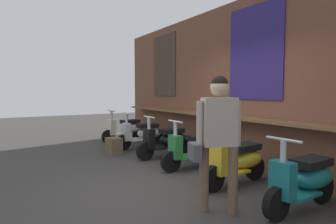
{
  "coord_description": "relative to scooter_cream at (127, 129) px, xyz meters",
  "views": [
    {
      "loc": [
        3.74,
        -2.25,
        1.51
      ],
      "look_at": [
        -1.54,
        1.0,
        1.05
      ],
      "focal_mm": 30.04,
      "sensor_mm": 36.0,
      "label": 1
    }
  ],
  "objects": [
    {
      "name": "scooter_yellow",
      "position": [
        4.58,
        -0.0,
        0.0
      ],
      "size": [
        0.5,
        1.4,
        0.97
      ],
      "rotation": [
        0.0,
        0.0,
        -1.49
      ],
      "color": "gold",
      "rests_on": "ground_plane"
    },
    {
      "name": "scooter_green",
      "position": [
        3.43,
        0.0,
        0.0
      ],
      "size": [
        0.46,
        1.4,
        0.97
      ],
      "rotation": [
        0.0,
        0.0,
        -1.58
      ],
      "color": "#237533",
      "rests_on": "ground_plane"
    },
    {
      "name": "shopper_with_handbag",
      "position": [
        5.19,
        -1.01,
        0.66
      ],
      "size": [
        0.42,
        0.67,
        1.71
      ],
      "rotation": [
        0.0,
        0.0,
        -0.34
      ],
      "color": "brown",
      "rests_on": "ground_plane"
    },
    {
      "name": "scooter_cream",
      "position": [
        0.0,
        0.0,
        0.0
      ],
      "size": [
        0.48,
        1.4,
        0.97
      ],
      "rotation": [
        0.0,
        0.0,
        -1.51
      ],
      "color": "beige",
      "rests_on": "ground_plane"
    },
    {
      "name": "scooter_teal",
      "position": [
        5.72,
        0.0,
        0.0
      ],
      "size": [
        0.46,
        1.4,
        0.97
      ],
      "rotation": [
        0.0,
        0.0,
        -1.54
      ],
      "color": "#197075",
      "rests_on": "ground_plane"
    },
    {
      "name": "scooter_black",
      "position": [
        2.36,
        0.0,
        0.0
      ],
      "size": [
        0.46,
        1.4,
        0.97
      ],
      "rotation": [
        0.0,
        0.0,
        -1.55
      ],
      "color": "black",
      "rests_on": "ground_plane"
    },
    {
      "name": "market_stall_facade",
      "position": [
        4.06,
        0.94,
        1.26
      ],
      "size": [
        10.43,
        0.61,
        3.31
      ],
      "color": "brown",
      "rests_on": "ground_plane"
    },
    {
      "name": "ground_plane",
      "position": [
        4.06,
        -1.08,
        -0.39
      ],
      "size": [
        29.19,
        29.19,
        0.0
      ],
      "primitive_type": "plane",
      "color": "#383533"
    },
    {
      "name": "scooter_silver",
      "position": [
        1.15,
        0.0,
        0.0
      ],
      "size": [
        0.46,
        1.4,
        0.97
      ],
      "rotation": [
        0.0,
        0.0,
        -1.61
      ],
      "color": "#B2B5BA",
      "rests_on": "ground_plane"
    },
    {
      "name": "merchandise_crate",
      "position": [
        1.4,
        -0.94,
        -0.19
      ],
      "size": [
        0.4,
        0.33,
        0.39
      ],
      "primitive_type": "cube",
      "rotation": [
        0.0,
        0.0,
        0.11
      ],
      "color": "brown",
      "rests_on": "ground_plane"
    }
  ]
}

